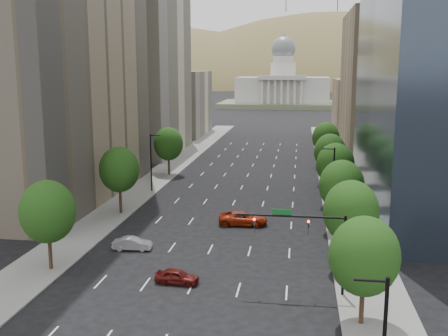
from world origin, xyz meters
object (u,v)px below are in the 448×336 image
at_px(traffic_signal, 314,236).
at_px(car_red_far, 243,218).
at_px(car_silver, 132,244).
at_px(capitol, 283,89).
at_px(car_maroon, 177,276).

distance_m(traffic_signal, car_red_far, 21.44).
relative_size(traffic_signal, car_silver, 2.22).
relative_size(traffic_signal, capitol, 0.15).
relative_size(car_maroon, car_silver, 0.96).
bearing_deg(car_silver, car_red_far, -50.13).
xyz_separation_m(traffic_signal, car_silver, (-18.66, 8.69, -4.50)).
relative_size(traffic_signal, car_red_far, 1.53).
bearing_deg(traffic_signal, car_maroon, 177.08).
bearing_deg(capitol, car_red_far, -89.30).
relative_size(traffic_signal, car_maroon, 2.31).
distance_m(capitol, car_red_far, 200.49).
xyz_separation_m(capitol, car_red_far, (2.46, -200.32, -7.75)).
relative_size(car_silver, car_red_far, 0.69).
height_order(car_maroon, car_silver, car_silver).
height_order(car_maroon, car_red_far, car_red_far).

